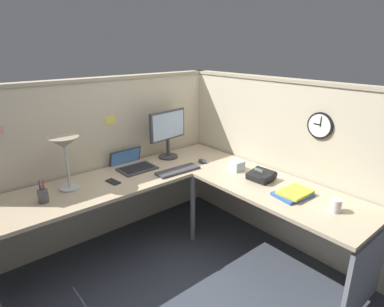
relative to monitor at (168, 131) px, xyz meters
The scene contains 18 objects.
ground_plane 1.23m from the monitor, 109.54° to the right, with size 6.80×6.80×0.00m, color #383D47.
cubicle_wall_back 0.68m from the monitor, 158.58° to the left, with size 2.57×0.12×1.58m.
cubicle_wall_right 1.13m from the monitor, 54.52° to the right, with size 0.12×2.37×1.58m.
desk 0.87m from the monitor, 118.49° to the right, with size 2.35×2.15×0.73m.
monitor is the anchor object (origin of this frame).
laptop 0.51m from the monitor, behind, with size 0.35×0.39×0.22m.
keyboard 0.50m from the monitor, 113.30° to the right, with size 0.43×0.14×0.02m, color #38383D.
computer_mouse 0.48m from the monitor, 63.82° to the right, with size 0.06×0.10×0.03m, color #38383D.
desk_lamp_dome 1.08m from the monitor, behind, with size 0.24×0.24×0.44m.
pen_cup 1.35m from the monitor, behind, with size 0.08×0.08×0.18m.
cell_phone 0.82m from the monitor, 164.43° to the right, with size 0.07×0.14×0.01m, color black.
office_phone 1.08m from the monitor, 74.42° to the right, with size 0.20×0.21×0.11m.
book_stack 1.41m from the monitor, 80.48° to the right, with size 0.31×0.25×0.04m.
coffee_mug 1.73m from the monitor, 82.01° to the right, with size 0.08×0.08×0.10m, color silver.
tissue_box 0.80m from the monitor, 67.63° to the right, with size 0.12×0.12×0.09m, color silver.
wall_clock 1.46m from the monitor, 65.90° to the right, with size 0.04×0.22×0.22m.
pinned_note_middle 0.58m from the monitor, 161.49° to the left, with size 0.09×0.00×0.07m, color #EAD84C.
pinned_note_rightmost 0.19m from the monitor, 106.21° to the left, with size 0.10×0.00×0.06m, color #EAD84C.
Camera 1 is at (-1.60, -1.93, 1.86)m, focal length 29.50 mm.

